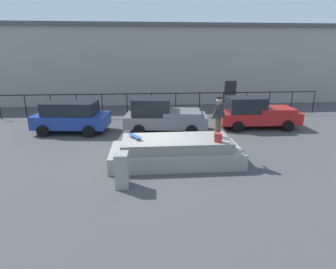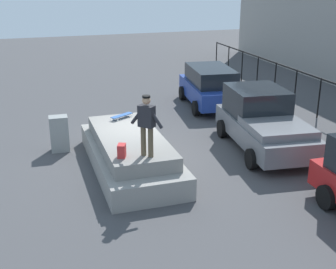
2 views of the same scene
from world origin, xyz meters
The scene contains 11 objects.
ground_plane centered at (0.00, 0.00, 0.00)m, with size 60.00×60.00×0.00m, color #424244.
concrete_ledge centered at (0.79, -0.46, 0.48)m, with size 5.33×2.23×1.05m.
skateboarder centered at (2.51, -0.40, 2.00)m, with size 0.76×0.73×1.65m.
skateboard centered at (-0.88, -0.34, 1.15)m, with size 0.60×0.82×0.12m.
backpack centered at (2.38, -1.06, 1.23)m, with size 0.28×0.20×0.36m, color red.
car_blue_hatchback_near centered at (-4.63, 4.46, 0.92)m, with size 4.25×2.51×1.75m.
car_grey_pickup_mid centered at (0.54, 4.16, 0.94)m, with size 4.80×2.58×1.93m.
car_red_pickup_far centered at (6.14, 4.47, 0.92)m, with size 4.77×2.08×1.87m.
utility_box centered at (-1.26, -2.38, 0.60)m, with size 0.44×0.60×1.21m, color gray.
fence_row centered at (0.00, 7.99, 1.14)m, with size 24.06×0.06×1.66m.
warehouse_building centered at (0.00, 15.91, 3.34)m, with size 35.47×7.83×6.66m.
Camera 1 is at (-0.39, -10.83, 4.44)m, focal length 28.83 mm.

